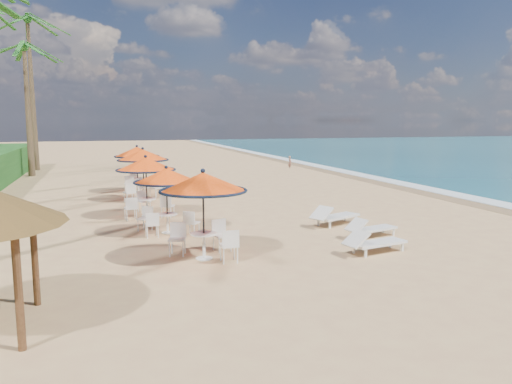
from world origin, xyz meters
TOP-DOWN VIEW (x-y plane):
  - ground at (0.00, 0.00)m, footprint 160.00×160.00m
  - foam_strip at (9.30, 10.00)m, footprint 1.20×140.00m
  - wetsand_band at (8.40, 10.00)m, footprint 1.40×140.00m
  - station_0 at (-4.54, 0.32)m, footprint 2.28×2.28m
  - station_1 at (-5.12, 3.57)m, footprint 2.09×2.09m
  - station_2 at (-5.45, 6.70)m, footprint 2.22×2.28m
  - station_3 at (-5.23, 10.79)m, footprint 2.30×2.30m
  - station_4 at (-5.33, 13.60)m, footprint 2.27×2.27m
  - lounger_near at (-0.07, -0.53)m, footprint 1.95×0.95m
  - lounger_mid at (0.81, 1.17)m, footprint 1.83×0.95m
  - lounger_far at (0.53, 3.11)m, footprint 2.08×1.38m
  - palm_6 at (-11.36, 22.91)m, footprint 5.00×5.00m
  - palm_7 at (-11.54, 27.10)m, footprint 5.00×5.00m
  - person at (6.57, 22.89)m, footprint 0.25×0.37m

SIDE VIEW (x-z plane):
  - ground at x=0.00m, z-range 0.00..0.00m
  - foam_strip at x=9.30m, z-range -0.02..0.02m
  - wetsand_band at x=8.40m, z-range -0.01..0.01m
  - lounger_mid at x=0.81m, z-range -0.02..0.61m
  - lounger_near at x=-0.07m, z-range -0.02..0.65m
  - lounger_far at x=0.53m, z-range -0.02..0.69m
  - person at x=6.57m, z-range 0.00..0.99m
  - station_1 at x=-5.12m, z-range 0.50..2.68m
  - station_2 at x=-5.45m, z-range 0.54..2.85m
  - station_0 at x=-4.54m, z-range 0.55..2.92m
  - station_3 at x=-5.23m, z-range 0.55..2.95m
  - station_4 at x=-5.33m, z-range 0.62..2.99m
  - palm_6 at x=-11.36m, z-range 3.46..11.89m
  - palm_7 at x=-11.54m, z-range 4.52..15.39m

